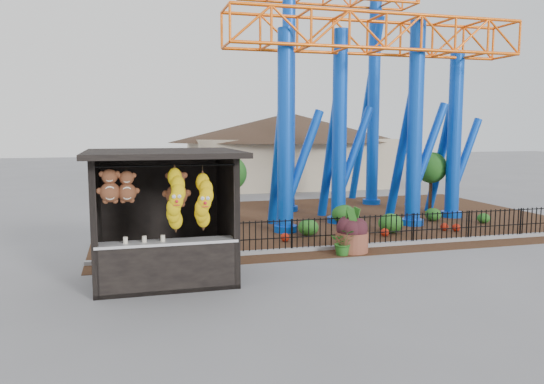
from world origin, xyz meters
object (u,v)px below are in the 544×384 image
object	(u,v)px
prize_booth	(164,219)
roller_coaster	(357,57)
terracotta_planter	(352,242)
potted_plant	(343,242)

from	to	relation	value
prize_booth	roller_coaster	bearing A→B (deg)	42.01
roller_coaster	terracotta_planter	distance (m)	8.75
roller_coaster	terracotta_planter	bearing A→B (deg)	-114.68
roller_coaster	prize_booth	bearing A→B (deg)	-137.99
prize_booth	roller_coaster	world-z (taller)	roller_coaster
prize_booth	potted_plant	bearing A→B (deg)	14.59
roller_coaster	potted_plant	world-z (taller)	roller_coaster
terracotta_planter	potted_plant	xyz separation A→B (m)	(-0.40, -0.32, 0.09)
roller_coaster	potted_plant	size ratio (longest dim) A/B	14.01
prize_booth	roller_coaster	xyz separation A→B (m)	(8.13, 7.32, 4.91)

